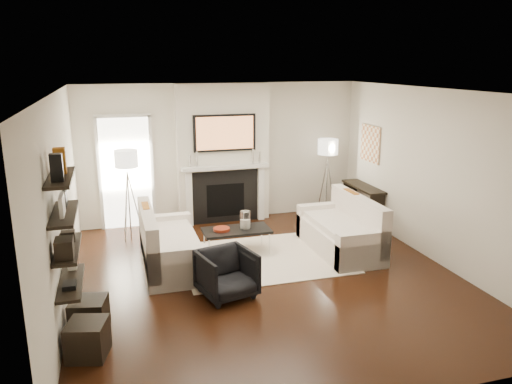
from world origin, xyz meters
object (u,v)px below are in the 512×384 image
object	(u,v)px
loveseat_right_base	(339,239)
armchair	(227,272)
lamp_left_shade	(126,159)
lamp_right_shade	(328,147)
ottoman_near	(89,315)
loveseat_left_base	(172,254)
coffee_table	(236,230)

from	to	relation	value
loveseat_right_base	armchair	world-z (taller)	armchair
loveseat_right_base	lamp_left_shade	size ratio (longest dim) A/B	4.50
loveseat_right_base	lamp_left_shade	bearing A→B (deg)	153.33
lamp_right_shade	ottoman_near	xyz separation A→B (m)	(-4.52, -3.37, -1.25)
loveseat_left_base	loveseat_right_base	world-z (taller)	same
armchair	lamp_right_shade	world-z (taller)	lamp_right_shade
loveseat_right_base	armchair	xyz separation A→B (m)	(-2.18, -1.10, 0.14)
coffee_table	lamp_left_shade	distance (m)	2.34
coffee_table	lamp_left_shade	size ratio (longest dim) A/B	2.75
lamp_left_shade	lamp_right_shade	bearing A→B (deg)	2.54
loveseat_right_base	coffee_table	xyz separation A→B (m)	(-1.68, 0.38, 0.19)
lamp_right_shade	lamp_left_shade	bearing A→B (deg)	-177.46
loveseat_right_base	loveseat_left_base	bearing A→B (deg)	177.72
loveseat_right_base	coffee_table	size ratio (longest dim) A/B	1.64
loveseat_left_base	coffee_table	size ratio (longest dim) A/B	1.64
ottoman_near	armchair	bearing A→B (deg)	13.74
loveseat_right_base	ottoman_near	xyz separation A→B (m)	(-3.94, -1.53, -0.01)
lamp_right_shade	armchair	bearing A→B (deg)	-133.15
coffee_table	lamp_right_shade	world-z (taller)	lamp_right_shade
loveseat_left_base	coffee_table	world-z (taller)	same
loveseat_left_base	loveseat_right_base	size ratio (longest dim) A/B	1.00
loveseat_right_base	coffee_table	bearing A→B (deg)	167.39
loveseat_right_base	ottoman_near	bearing A→B (deg)	-158.81
loveseat_right_base	lamp_left_shade	distance (m)	3.92
armchair	lamp_right_shade	distance (m)	4.18
lamp_left_shade	loveseat_left_base	bearing A→B (deg)	-70.74
lamp_right_shade	ottoman_near	bearing A→B (deg)	-143.27
armchair	ottoman_near	xyz separation A→B (m)	(-1.76, -0.43, -0.15)
loveseat_left_base	loveseat_right_base	distance (m)	2.78
loveseat_left_base	armchair	bearing A→B (deg)	-63.73
loveseat_left_base	ottoman_near	bearing A→B (deg)	-125.38
lamp_left_shade	loveseat_right_base	bearing A→B (deg)	-26.67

